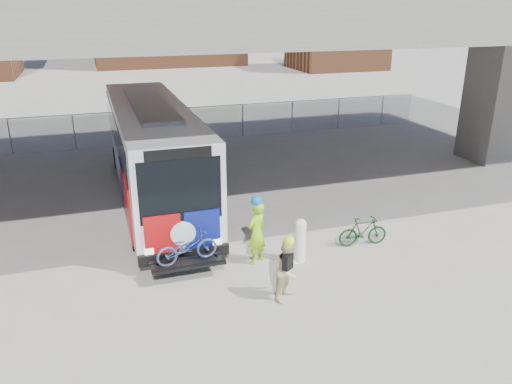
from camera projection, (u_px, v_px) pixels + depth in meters
name	position (u px, v px, depth m)	size (l,w,h in m)	color
ground	(233.00, 229.00, 16.57)	(160.00, 160.00, 0.00)	#9E9991
bus	(152.00, 144.00, 18.74)	(2.67, 12.97, 3.69)	silver
overpass	(199.00, 18.00, 17.84)	(40.00, 16.00, 7.95)	#605E59
chainlink_fence	(171.00, 116.00, 26.75)	(30.00, 0.06, 30.00)	gray
brick_buildings	(129.00, 20.00, 57.94)	(54.00, 22.00, 12.00)	brown
bollard	(300.00, 239.00, 14.29)	(0.34, 0.34, 1.32)	silver
cyclist_hivis	(257.00, 231.00, 14.11)	(0.82, 0.75, 2.06)	#8ADA16
cyclist_tan	(288.00, 269.00, 12.39)	(0.97, 0.93, 1.74)	beige
bike_parked	(363.00, 231.00, 15.30)	(0.44, 1.55, 0.93)	#133D18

